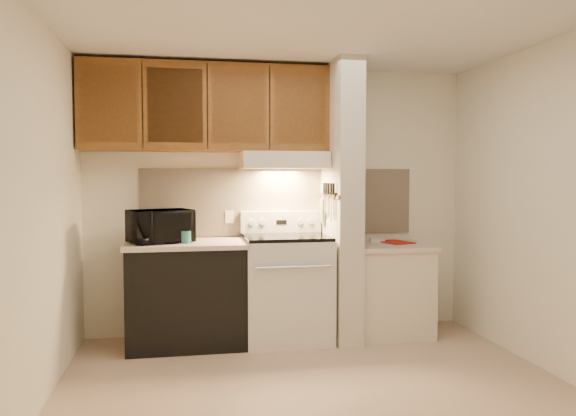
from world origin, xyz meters
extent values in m
plane|color=#C6A88E|center=(0.00, 0.00, 0.00)|extent=(3.60, 3.60, 0.00)
plane|color=white|center=(0.00, 0.00, 2.50)|extent=(3.60, 3.60, 0.00)
cube|color=white|center=(0.00, 1.50, 1.25)|extent=(3.60, 2.50, 0.02)
cube|color=white|center=(-1.80, 0.00, 1.25)|extent=(0.02, 3.00, 2.50)
cube|color=white|center=(1.80, 0.00, 1.25)|extent=(0.02, 3.00, 2.50)
cube|color=beige|center=(0.00, 1.49, 1.24)|extent=(2.60, 0.02, 0.63)
cube|color=silver|center=(0.00, 1.16, 0.46)|extent=(0.76, 0.65, 0.92)
cube|color=black|center=(0.00, 0.84, 0.50)|extent=(0.50, 0.01, 0.30)
cylinder|color=silver|center=(0.00, 0.80, 0.72)|extent=(0.65, 0.02, 0.02)
cube|color=black|center=(0.00, 1.16, 0.94)|extent=(0.74, 0.64, 0.03)
cube|color=silver|center=(0.00, 1.44, 1.05)|extent=(0.76, 0.08, 0.20)
cube|color=black|center=(0.00, 1.40, 1.05)|extent=(0.10, 0.01, 0.04)
cylinder|color=silver|center=(-0.28, 1.40, 1.05)|extent=(0.05, 0.02, 0.05)
cylinder|color=silver|center=(-0.18, 1.40, 1.05)|extent=(0.05, 0.02, 0.05)
cylinder|color=silver|center=(0.18, 1.40, 1.05)|extent=(0.05, 0.02, 0.05)
cylinder|color=silver|center=(0.28, 1.40, 1.05)|extent=(0.05, 0.02, 0.05)
cube|color=black|center=(-0.88, 1.17, 0.43)|extent=(1.00, 0.63, 0.87)
cube|color=beige|center=(-0.88, 1.17, 0.89)|extent=(1.04, 0.67, 0.04)
cube|color=black|center=(-1.12, 1.36, 0.92)|extent=(0.25, 0.15, 0.02)
cylinder|color=#25666D|center=(-0.89, 1.06, 0.96)|extent=(0.10, 0.10, 0.11)
cube|color=beige|center=(-0.48, 1.48, 1.10)|extent=(0.08, 0.01, 0.12)
imported|color=black|center=(-1.10, 1.15, 1.05)|extent=(0.60, 0.52, 0.28)
cube|color=beige|center=(0.51, 1.15, 1.25)|extent=(0.22, 0.70, 2.50)
cube|color=brown|center=(0.39, 1.15, 1.30)|extent=(0.01, 0.70, 0.04)
cube|color=black|center=(0.39, 1.10, 1.32)|extent=(0.02, 0.42, 0.04)
cube|color=silver|center=(0.38, 0.95, 1.22)|extent=(0.01, 0.03, 0.16)
cylinder|color=black|center=(0.38, 0.93, 1.37)|extent=(0.02, 0.02, 0.10)
cube|color=silver|center=(0.38, 1.01, 1.21)|extent=(0.01, 0.04, 0.18)
cylinder|color=black|center=(0.38, 1.01, 1.37)|extent=(0.02, 0.02, 0.10)
cube|color=silver|center=(0.38, 1.11, 1.20)|extent=(0.01, 0.04, 0.20)
cylinder|color=black|center=(0.38, 1.10, 1.37)|extent=(0.02, 0.02, 0.10)
cube|color=silver|center=(0.38, 1.17, 1.22)|extent=(0.01, 0.04, 0.16)
cylinder|color=black|center=(0.38, 1.19, 1.37)|extent=(0.02, 0.02, 0.10)
cube|color=silver|center=(0.38, 1.25, 1.21)|extent=(0.01, 0.04, 0.18)
cylinder|color=black|center=(0.38, 1.26, 1.37)|extent=(0.02, 0.02, 0.10)
cube|color=gray|center=(0.38, 1.32, 1.16)|extent=(0.03, 0.09, 0.22)
cube|color=beige|center=(0.97, 1.15, 0.40)|extent=(0.70, 0.60, 0.81)
cube|color=beige|center=(0.97, 1.15, 0.83)|extent=(0.74, 0.64, 0.04)
cube|color=#AC1B14|center=(1.07, 1.25, 0.86)|extent=(0.32, 0.38, 0.01)
cube|color=white|center=(0.92, 1.33, 0.87)|extent=(0.15, 0.11, 0.04)
cube|color=beige|center=(0.00, 1.28, 1.62)|extent=(0.78, 0.44, 0.15)
cube|color=beige|center=(0.00, 1.07, 1.58)|extent=(0.78, 0.04, 0.06)
cube|color=brown|center=(-0.69, 1.32, 2.08)|extent=(2.18, 0.33, 0.77)
cube|color=brown|center=(-1.51, 1.17, 2.08)|extent=(0.46, 0.01, 0.63)
cube|color=black|center=(-1.23, 1.16, 2.08)|extent=(0.01, 0.01, 0.73)
cube|color=brown|center=(-0.96, 1.17, 2.08)|extent=(0.46, 0.01, 0.63)
cube|color=black|center=(-0.69, 1.16, 2.08)|extent=(0.01, 0.01, 0.73)
cube|color=brown|center=(-0.42, 1.17, 2.08)|extent=(0.46, 0.01, 0.63)
cube|color=black|center=(-0.14, 1.16, 2.08)|extent=(0.01, 0.01, 0.73)
cube|color=brown|center=(0.13, 1.17, 2.08)|extent=(0.46, 0.01, 0.63)
camera|label=1|loc=(-0.89, -3.76, 1.48)|focal=35.00mm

